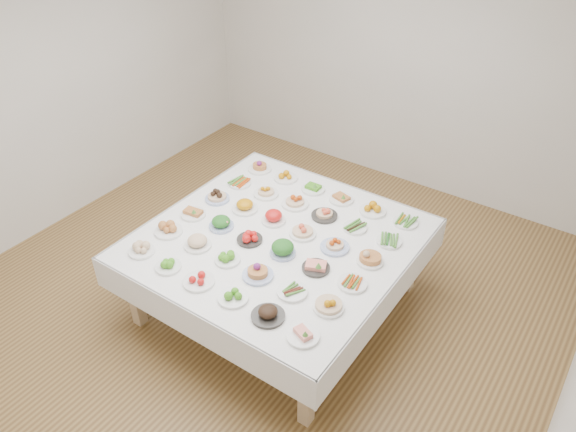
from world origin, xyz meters
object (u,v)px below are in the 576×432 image
Objects in this scene: dish_18 at (217,194)px; dish_35 at (405,221)px; dish_0 at (141,249)px; display_table at (278,244)px.

dish_18 is 1.66m from dish_35.
dish_35 is at bearing 45.04° from dish_0.
dish_0 reaches higher than dish_35.
dish_18 reaches higher than dish_35.
display_table is 10.24× the size of dish_0.
dish_0 is 0.94× the size of dish_18.
dish_18 is at bearing 169.33° from display_table.
display_table is 9.60× the size of dish_18.
dish_18 reaches higher than dish_0.
dish_0 is 0.91m from dish_18.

